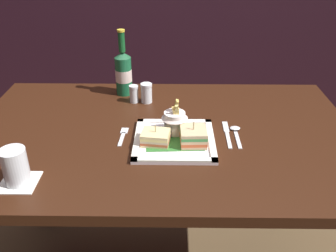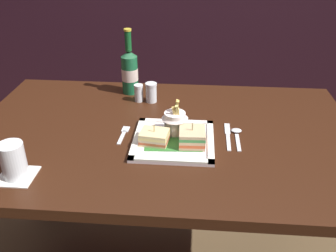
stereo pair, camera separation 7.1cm
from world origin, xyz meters
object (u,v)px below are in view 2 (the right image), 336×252
at_px(salt_shaker, 139,94).
at_px(fries_cup, 175,119).
at_px(fork, 124,133).
at_px(pepper_shaker, 151,94).
at_px(sandwich_half_right, 192,137).
at_px(spoon, 237,134).
at_px(sandwich_half_left, 154,137).
at_px(dining_table, 163,164).
at_px(beer_bottle, 130,71).
at_px(knife, 228,135).
at_px(water_glass, 14,162).
at_px(square_plate, 174,141).

bearing_deg(salt_shaker, fries_cup, -57.97).
height_order(fork, pepper_shaker, pepper_shaker).
distance_m(sandwich_half_right, salt_shaker, 0.39).
bearing_deg(spoon, sandwich_half_left, -162.03).
relative_size(dining_table, fork, 10.88).
xyz_separation_m(beer_bottle, knife, (0.38, -0.32, -0.09)).
xyz_separation_m(sandwich_half_left, beer_bottle, (-0.15, 0.40, 0.06)).
relative_size(water_glass, pepper_shaker, 1.33).
bearing_deg(salt_shaker, pepper_shaker, -0.00).
bearing_deg(pepper_shaker, fries_cup, -66.70).
bearing_deg(beer_bottle, dining_table, -62.41).
xyz_separation_m(beer_bottle, spoon, (0.41, -0.32, -0.09)).
bearing_deg(salt_shaker, water_glass, -117.18).
xyz_separation_m(square_plate, fries_cup, (0.00, 0.05, 0.06)).
distance_m(dining_table, pepper_shaker, 0.29).
relative_size(sandwich_half_left, fork, 0.78).
distance_m(sandwich_half_left, fork, 0.13).
bearing_deg(sandwich_half_left, knife, 18.64).
bearing_deg(square_plate, water_glass, -152.77).
xyz_separation_m(beer_bottle, fork, (0.03, -0.34, -0.09)).
height_order(fries_cup, salt_shaker, fries_cup).
xyz_separation_m(dining_table, knife, (0.22, -0.01, 0.14)).
xyz_separation_m(square_plate, sandwich_half_right, (0.06, -0.02, 0.03)).
xyz_separation_m(sandwich_half_left, fries_cup, (0.06, 0.07, 0.03)).
distance_m(sandwich_half_left, knife, 0.25).
xyz_separation_m(dining_table, spoon, (0.25, -0.01, 0.14)).
xyz_separation_m(knife, salt_shaker, (-0.33, 0.24, 0.03)).
bearing_deg(knife, beer_bottle, 139.74).
xyz_separation_m(beer_bottle, salt_shaker, (0.05, -0.08, -0.06)).
bearing_deg(fork, pepper_shaker, 76.38).
distance_m(beer_bottle, spoon, 0.53).
relative_size(square_plate, water_glass, 2.49).
bearing_deg(sandwich_half_left, square_plate, 20.53).
distance_m(square_plate, salt_shaker, 0.34).
height_order(dining_table, fries_cup, fries_cup).
bearing_deg(beer_bottle, water_glass, -110.06).
distance_m(beer_bottle, pepper_shaker, 0.14).
xyz_separation_m(square_plate, salt_shaker, (-0.16, 0.30, 0.02)).
bearing_deg(spoon, knife, -167.48).
bearing_deg(fork, beer_bottle, 95.65).
relative_size(beer_bottle, salt_shaker, 3.83).
bearing_deg(dining_table, beer_bottle, 117.59).
height_order(knife, pepper_shaker, pepper_shaker).
distance_m(sandwich_half_left, sandwich_half_right, 0.12).
distance_m(square_plate, sandwich_half_left, 0.07).
xyz_separation_m(fries_cup, spoon, (0.21, 0.02, -0.06)).
bearing_deg(fries_cup, knife, 3.72).
distance_m(fries_cup, pepper_shaker, 0.28).
distance_m(dining_table, sandwich_half_left, 0.19).
bearing_deg(sandwich_half_left, salt_shaker, 107.04).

